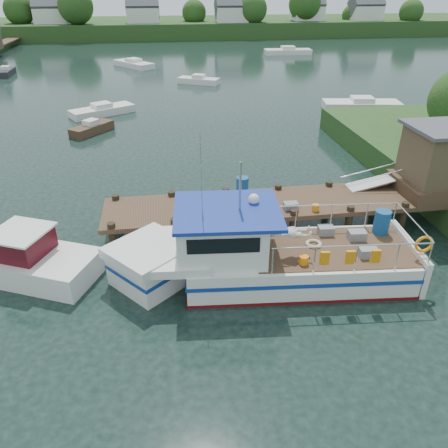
{
  "coord_description": "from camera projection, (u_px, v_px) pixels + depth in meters",
  "views": [
    {
      "loc": [
        -3.29,
        -16.87,
        9.98
      ],
      "look_at": [
        -1.0,
        -1.5,
        1.3
      ],
      "focal_mm": 35.0,
      "sensor_mm": 36.0,
      "label": 1
    }
  ],
  "objects": [
    {
      "name": "moored_far",
      "position": [
        288.0,
        51.0,
        67.29
      ],
      "size": [
        7.27,
        2.89,
        1.21
      ],
      "rotation": [
        0.0,
        0.0,
        0.2
      ],
      "color": "silver",
      "rests_on": "ground"
    },
    {
      "name": "ground_plane",
      "position": [
        241.0,
        231.0,
        19.86
      ],
      "size": [
        160.0,
        160.0,
        0.0
      ],
      "primitive_type": "plane",
      "color": "black"
    },
    {
      "name": "work_boat",
      "position": [
        8.0,
        257.0,
        16.88
      ],
      "size": [
        7.44,
        4.82,
        4.04
      ],
      "rotation": [
        0.0,
        0.0,
        -0.43
      ],
      "color": "silver",
      "rests_on": "ground"
    },
    {
      "name": "far_shore",
      "position": [
        169.0,
        24.0,
        89.96
      ],
      "size": [
        140.0,
        42.55,
        9.22
      ],
      "color": "#27461C",
      "rests_on": "ground"
    },
    {
      "name": "dock",
      "position": [
        384.0,
        178.0,
        19.61
      ],
      "size": [
        16.6,
        3.0,
        4.78
      ],
      "color": "#493423",
      "rests_on": "ground"
    },
    {
      "name": "moored_a",
      "position": [
        102.0,
        110.0,
        37.01
      ],
      "size": [
        5.54,
        4.27,
        0.99
      ],
      "rotation": [
        0.0,
        0.0,
        0.18
      ],
      "color": "silver",
      "rests_on": "ground"
    },
    {
      "name": "moored_e",
      "position": [
        6.0,
        72.0,
        52.3
      ],
      "size": [
        1.43,
        3.98,
        1.09
      ],
      "rotation": [
        0.0,
        0.0,
        0.2
      ],
      "color": "black",
      "rests_on": "ground"
    },
    {
      "name": "lobster_boat",
      "position": [
        260.0,
        256.0,
        16.24
      ],
      "size": [
        11.78,
        4.27,
        5.65
      ],
      "rotation": [
        0.0,
        0.0,
        -0.09
      ],
      "color": "silver",
      "rests_on": "ground"
    },
    {
      "name": "moored_d",
      "position": [
        134.0,
        64.0,
        57.46
      ],
      "size": [
        5.59,
        6.49,
        1.1
      ],
      "rotation": [
        0.0,
        0.0,
        0.11
      ],
      "color": "silver",
      "rests_on": "ground"
    },
    {
      "name": "moored_c",
      "position": [
        361.0,
        105.0,
        38.63
      ],
      "size": [
        6.96,
        3.34,
        1.05
      ],
      "rotation": [
        0.0,
        0.0,
        -0.34
      ],
      "color": "silver",
      "rests_on": "ground"
    },
    {
      "name": "moored_b",
      "position": [
        199.0,
        80.0,
        48.12
      ],
      "size": [
        4.72,
        3.46,
        1.0
      ],
      "rotation": [
        0.0,
        0.0,
        0.13
      ],
      "color": "silver",
      "rests_on": "ground"
    },
    {
      "name": "moored_rowboat",
      "position": [
        92.0,
        128.0,
        32.48
      ],
      "size": [
        3.14,
        3.47,
        1.02
      ],
      "rotation": [
        0.0,
        0.0,
        0.36
      ],
      "color": "#493423",
      "rests_on": "ground"
    }
  ]
}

